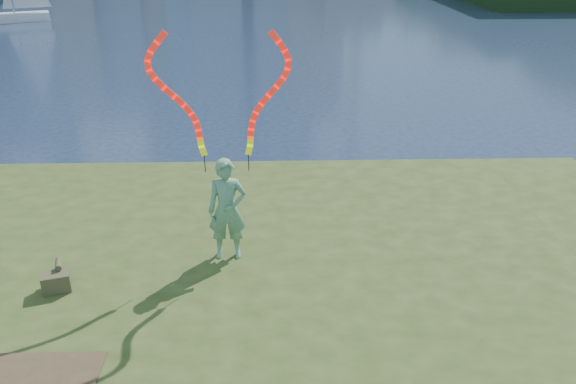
{
  "coord_description": "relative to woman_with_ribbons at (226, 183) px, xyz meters",
  "views": [
    {
      "loc": [
        1.67,
        -7.78,
        6.0
      ],
      "look_at": [
        1.94,
        1.0,
        1.92
      ],
      "focal_mm": 35.0,
      "sensor_mm": 36.0,
      "label": 1
    }
  ],
  "objects": [
    {
      "name": "ground",
      "position": [
        -0.9,
        -0.8,
        -2.19
      ],
      "size": [
        320.0,
        320.0,
        0.0
      ],
      "primitive_type": "plane",
      "color": "#1B2844",
      "rests_on": "ground"
    },
    {
      "name": "woman_with_ribbons",
      "position": [
        0.0,
        0.0,
        0.0
      ],
      "size": [
        2.12,
        0.45,
        4.17
      ],
      "rotation": [
        0.0,
        0.0,
        0.03
      ],
      "color": "#157337",
      "rests_on": "grassy_knoll"
    },
    {
      "name": "canvas_bag",
      "position": [
        -2.68,
        -0.99,
        -1.22
      ],
      "size": [
        0.49,
        0.55,
        0.41
      ],
      "rotation": [
        0.0,
        0.0,
        0.29
      ],
      "color": "#4E4B2D",
      "rests_on": "grassy_knoll"
    },
    {
      "name": "sailboat",
      "position": [
        -17.64,
        34.62,
        -0.91
      ],
      "size": [
        4.83,
        3.22,
        7.45
      ],
      "rotation": [
        0.0,
        0.0,
        0.42
      ],
      "color": "white",
      "rests_on": "ground"
    }
  ]
}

